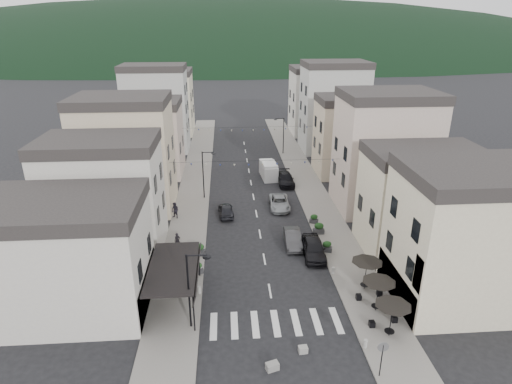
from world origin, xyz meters
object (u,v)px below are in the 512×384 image
pedestrian_b (175,210)px  parked_car_c (279,203)px  parked_car_a (314,248)px  parked_car_e (226,210)px  parked_car_b (293,238)px  parked_car_d (286,179)px  delivery_van (269,170)px  pedestrian_a (178,241)px

pedestrian_b → parked_car_c: bearing=43.0°
parked_car_a → parked_car_e: size_ratio=1.24×
parked_car_b → parked_car_c: 8.94m
parked_car_b → parked_car_d: 16.73m
parked_car_d → delivery_van: (-2.01, 2.80, 0.40)m
pedestrian_b → parked_car_e: bearing=37.5°
parked_car_e → parked_car_a: bearing=126.0°
parked_car_c → pedestrian_a: 14.13m
parked_car_c → pedestrian_a: bearing=-138.5°
parked_car_c → parked_car_d: (1.80, 7.72, 0.05)m
pedestrian_a → pedestrian_b: pedestrian_b is taller
pedestrian_a → pedestrian_b: (-0.91, 6.84, 0.11)m
parked_car_d → parked_car_e: 12.37m
parked_car_e → parked_car_c: bearing=-169.3°
delivery_van → parked_car_a: bearing=-89.1°
parked_car_a → parked_car_c: 11.31m
parked_car_e → pedestrian_b: 5.61m
pedestrian_b → delivery_van: bearing=80.2°
parked_car_b → parked_car_e: 9.72m
parked_car_e → pedestrian_a: pedestrian_a is taller
parked_car_d → pedestrian_a: pedestrian_a is taller
parked_car_b → parked_car_e: bearing=134.0°
parked_car_e → pedestrian_b: bearing=0.4°
parked_car_b → parked_car_d: parked_car_d is taller
pedestrian_b → pedestrian_a: bearing=-49.6°
parked_car_c → pedestrian_b: pedestrian_b is taller
parked_car_b → pedestrian_b: (-12.03, 6.81, 0.32)m
parked_car_b → pedestrian_b: pedestrian_b is taller
parked_car_a → pedestrian_b: (-13.63, 9.04, 0.19)m
parked_car_e → pedestrian_b: (-5.58, -0.46, 0.36)m
parked_car_a → parked_car_e: bearing=132.7°
pedestrian_a → delivery_van: bearing=48.8°
parked_car_e → delivery_van: 13.61m
parked_car_a → pedestrian_a: size_ratio=3.08×
pedestrian_a → parked_car_c: bearing=27.0°
parked_car_a → pedestrian_a: bearing=172.5°
parked_car_e → pedestrian_b: size_ratio=2.18×
parked_car_a → pedestrian_b: pedestrian_b is taller
parked_car_a → delivery_van: (-2.01, 21.69, 0.29)m
parked_car_b → delivery_van: delivery_van is taller
parked_car_d → delivery_van: 3.47m
parked_car_e → delivery_van: (6.04, 12.19, 0.46)m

